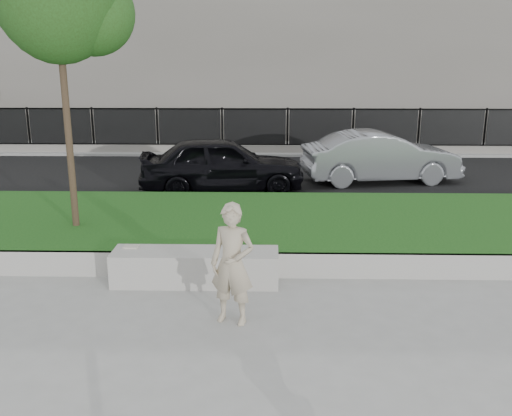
{
  "coord_description": "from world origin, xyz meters",
  "views": [
    {
      "loc": [
        0.97,
        -7.22,
        3.36
      ],
      "look_at": [
        0.78,
        1.2,
        1.07
      ],
      "focal_mm": 40.0,
      "sensor_mm": 36.0,
      "label": 1
    }
  ],
  "objects_px": {
    "book": "(131,247)",
    "car_silver": "(381,157)",
    "stone_bench": "(196,267)",
    "car_dark": "(222,164)",
    "man": "(232,264)"
  },
  "relations": [
    {
      "from": "book",
      "to": "stone_bench",
      "type": "bearing_deg",
      "value": -8.64
    },
    {
      "from": "book",
      "to": "car_dark",
      "type": "height_order",
      "value": "car_dark"
    },
    {
      "from": "car_dark",
      "to": "car_silver",
      "type": "relative_size",
      "value": 0.98
    },
    {
      "from": "man",
      "to": "car_silver",
      "type": "bearing_deg",
      "value": 84.75
    },
    {
      "from": "stone_bench",
      "to": "man",
      "type": "distance_m",
      "value": 1.52
    },
    {
      "from": "stone_bench",
      "to": "car_silver",
      "type": "relative_size",
      "value": 0.61
    },
    {
      "from": "man",
      "to": "stone_bench",
      "type": "bearing_deg",
      "value": 133.98
    },
    {
      "from": "stone_bench",
      "to": "car_silver",
      "type": "xyz_separation_m",
      "value": [
        4.06,
        6.96,
        0.46
      ]
    },
    {
      "from": "man",
      "to": "book",
      "type": "height_order",
      "value": "man"
    },
    {
      "from": "book",
      "to": "car_silver",
      "type": "relative_size",
      "value": 0.06
    },
    {
      "from": "book",
      "to": "car_dark",
      "type": "bearing_deg",
      "value": 80.12
    },
    {
      "from": "man",
      "to": "book",
      "type": "relative_size",
      "value": 6.99
    },
    {
      "from": "man",
      "to": "car_silver",
      "type": "relative_size",
      "value": 0.39
    },
    {
      "from": "car_silver",
      "to": "man",
      "type": "bearing_deg",
      "value": 148.51
    },
    {
      "from": "stone_bench",
      "to": "car_silver",
      "type": "bearing_deg",
      "value": 59.75
    }
  ]
}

